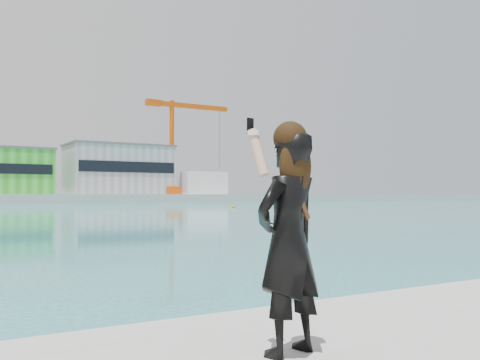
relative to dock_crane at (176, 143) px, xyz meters
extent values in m
cube|color=gray|center=(-13.20, 6.00, -7.07)|extent=(25.00, 15.00, 12.00)
cube|color=black|center=(-13.20, -1.60, -6.47)|extent=(23.75, 0.20, 2.64)
cube|color=#59595B|center=(-13.20, 6.00, -0.82)|extent=(25.50, 15.30, 0.50)
cube|color=silver|center=(8.80, 4.00, -10.07)|extent=(12.00, 10.00, 6.00)
cube|color=#EC520D|center=(-1.20, 0.00, -12.07)|extent=(4.00, 4.00, 2.00)
cylinder|color=#EC520D|center=(-1.20, 0.00, -0.07)|extent=(1.20, 1.20, 22.00)
cube|color=#EC520D|center=(4.80, 0.00, 9.93)|extent=(20.00, 1.20, 1.20)
cube|color=#EC520D|center=(-6.20, 0.00, 9.93)|extent=(4.00, 1.60, 1.60)
cylinder|color=black|center=(12.80, 0.00, 1.93)|extent=(0.10, 0.10, 16.00)
cylinder|color=silver|center=(-31.20, -1.00, -9.07)|extent=(0.16, 0.16, 8.00)
cube|color=red|center=(-30.60, -1.00, -5.67)|extent=(1.20, 0.04, 0.80)
sphere|color=#E1B30B|center=(-15.94, -56.63, -15.07)|extent=(0.50, 0.50, 0.50)
imported|color=black|center=(-53.81, -122.50, -13.44)|extent=(0.68, 0.52, 1.66)
sphere|color=black|center=(-53.80, -122.52, -12.66)|extent=(0.25, 0.25, 0.25)
ellipsoid|color=black|center=(-53.79, -122.57, -12.87)|extent=(0.28, 0.14, 0.44)
cylinder|color=tan|center=(-54.04, -122.46, -12.77)|extent=(0.12, 0.21, 0.36)
cylinder|color=white|center=(-54.05, -122.42, -12.63)|extent=(0.10, 0.10, 0.03)
cube|color=black|center=(-54.06, -122.38, -12.57)|extent=(0.06, 0.03, 0.12)
cube|color=#4C2D14|center=(-53.76, -122.58, -13.10)|extent=(0.23, 0.07, 0.34)
camera|label=1|loc=(-56.16, -125.73, -13.08)|focal=40.00mm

